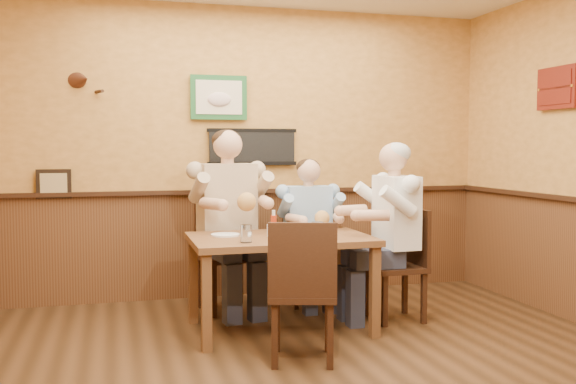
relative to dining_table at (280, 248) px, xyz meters
name	(u,v)px	position (x,y,z in m)	size (l,w,h in m)	color
room	(331,109)	(0.06, -1.03, 1.03)	(5.02, 5.03, 2.81)	#311E0E
dining_table	(280,248)	(0.00, 0.00, 0.00)	(1.40, 0.90, 0.75)	brown
chair_back_left	(227,254)	(-0.30, 0.72, -0.16)	(0.46, 0.46, 1.01)	#341D10
chair_back_right	(308,259)	(0.46, 0.75, -0.24)	(0.39, 0.39, 0.84)	#341D10
chair_right_end	(395,265)	(1.01, 0.03, -0.19)	(0.43, 0.43, 0.93)	#341D10
chair_near_side	(302,290)	(-0.04, -0.74, -0.18)	(0.45, 0.45, 0.97)	#341D10
diner_tan_shirt	(227,230)	(-0.30, 0.72, 0.06)	(0.66, 0.66, 1.44)	beige
diner_blue_polo	(308,239)	(0.46, 0.75, -0.06)	(0.56, 0.56, 1.20)	#8FB2D6
diner_white_elder	(396,241)	(1.01, 0.03, 0.01)	(0.62, 0.62, 1.33)	white
water_glass_left	(246,234)	(-0.33, -0.26, 0.16)	(0.09, 0.09, 0.13)	white
water_glass_mid	(320,233)	(0.22, -0.32, 0.15)	(0.08, 0.08, 0.11)	silver
cola_tumbler	(318,230)	(0.25, -0.17, 0.15)	(0.09, 0.09, 0.12)	black
hot_sauce_bottle	(274,224)	(-0.05, 0.00, 0.18)	(0.05, 0.05, 0.19)	#B02F12
salt_shaker	(269,231)	(-0.09, -0.01, 0.14)	(0.04, 0.04, 0.10)	silver
pepper_shaker	(276,231)	(-0.04, -0.04, 0.14)	(0.04, 0.04, 0.10)	black
plate_far_left	(225,235)	(-0.41, 0.14, 0.10)	(0.23, 0.23, 0.02)	silver
plate_far_right	(313,230)	(0.34, 0.23, 0.10)	(0.24, 0.24, 0.02)	white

